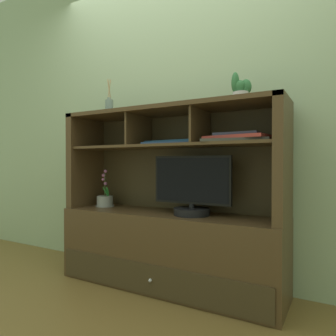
{
  "coord_description": "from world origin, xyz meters",
  "views": [
    {
      "loc": [
        1.1,
        -1.97,
        0.9
      ],
      "look_at": [
        0.0,
        0.0,
        0.87
      ],
      "focal_mm": 32.88,
      "sensor_mm": 36.0,
      "label": 1
    }
  ],
  "objects_px": {
    "media_console": "(168,230)",
    "magazine_stack_centre": "(237,138)",
    "tv_monitor": "(192,190)",
    "magazine_stack_left": "(173,143)",
    "diffuser_bottle": "(109,106)",
    "potted_succulent": "(241,89)",
    "potted_orchid": "(105,200)"
  },
  "relations": [
    {
      "from": "tv_monitor",
      "to": "potted_succulent",
      "type": "xyz_separation_m",
      "value": [
        0.34,
        0.01,
        0.66
      ]
    },
    {
      "from": "magazine_stack_centre",
      "to": "diffuser_bottle",
      "type": "distance_m",
      "value": 1.11
    },
    {
      "from": "media_console",
      "to": "diffuser_bottle",
      "type": "xyz_separation_m",
      "value": [
        -0.54,
        -0.02,
        0.96
      ]
    },
    {
      "from": "potted_orchid",
      "to": "magazine_stack_centre",
      "type": "bearing_deg",
      "value": -2.72
    },
    {
      "from": "potted_orchid",
      "to": "media_console",
      "type": "bearing_deg",
      "value": -1.45
    },
    {
      "from": "magazine_stack_centre",
      "to": "diffuser_bottle",
      "type": "relative_size",
      "value": 1.58
    },
    {
      "from": "potted_orchid",
      "to": "magazine_stack_left",
      "type": "xyz_separation_m",
      "value": [
        0.64,
        0.02,
        0.46
      ]
    },
    {
      "from": "magazine_stack_left",
      "to": "magazine_stack_centre",
      "type": "height_order",
      "value": "magazine_stack_centre"
    },
    {
      "from": "tv_monitor",
      "to": "potted_succulent",
      "type": "relative_size",
      "value": 3.09
    },
    {
      "from": "magazine_stack_left",
      "to": "magazine_stack_centre",
      "type": "relative_size",
      "value": 0.98
    },
    {
      "from": "tv_monitor",
      "to": "magazine_stack_left",
      "type": "xyz_separation_m",
      "value": [
        -0.18,
        0.06,
        0.34
      ]
    },
    {
      "from": "tv_monitor",
      "to": "magazine_stack_centre",
      "type": "height_order",
      "value": "magazine_stack_centre"
    },
    {
      "from": "potted_orchid",
      "to": "magazine_stack_left",
      "type": "height_order",
      "value": "magazine_stack_left"
    },
    {
      "from": "tv_monitor",
      "to": "potted_orchid",
      "type": "xyz_separation_m",
      "value": [
        -0.82,
        0.04,
        -0.12
      ]
    },
    {
      "from": "diffuser_bottle",
      "to": "potted_succulent",
      "type": "relative_size",
      "value": 1.52
    },
    {
      "from": "magazine_stack_centre",
      "to": "diffuser_bottle",
      "type": "height_order",
      "value": "diffuser_bottle"
    },
    {
      "from": "diffuser_bottle",
      "to": "potted_succulent",
      "type": "distance_m",
      "value": 1.08
    },
    {
      "from": "tv_monitor",
      "to": "potted_succulent",
      "type": "height_order",
      "value": "potted_succulent"
    },
    {
      "from": "magazine_stack_centre",
      "to": "potted_orchid",
      "type": "bearing_deg",
      "value": 177.28
    },
    {
      "from": "tv_monitor",
      "to": "potted_orchid",
      "type": "distance_m",
      "value": 0.83
    },
    {
      "from": "magazine_stack_left",
      "to": "potted_succulent",
      "type": "relative_size",
      "value": 2.36
    },
    {
      "from": "tv_monitor",
      "to": "magazine_stack_left",
      "type": "relative_size",
      "value": 1.31
    },
    {
      "from": "potted_succulent",
      "to": "magazine_stack_left",
      "type": "bearing_deg",
      "value": 174.74
    },
    {
      "from": "media_console",
      "to": "diffuser_bottle",
      "type": "distance_m",
      "value": 1.1
    },
    {
      "from": "media_console",
      "to": "magazine_stack_left",
      "type": "xyz_separation_m",
      "value": [
        0.02,
        0.03,
        0.65
      ]
    },
    {
      "from": "tv_monitor",
      "to": "diffuser_bottle",
      "type": "xyz_separation_m",
      "value": [
        -0.74,
        0.01,
        0.65
      ]
    },
    {
      "from": "media_console",
      "to": "magazine_stack_centre",
      "type": "height_order",
      "value": "media_console"
    },
    {
      "from": "tv_monitor",
      "to": "magazine_stack_centre",
      "type": "distance_m",
      "value": 0.48
    },
    {
      "from": "potted_orchid",
      "to": "potted_succulent",
      "type": "distance_m",
      "value": 1.4
    },
    {
      "from": "tv_monitor",
      "to": "potted_succulent",
      "type": "bearing_deg",
      "value": 2.12
    },
    {
      "from": "media_console",
      "to": "magazine_stack_centre",
      "type": "relative_size",
      "value": 3.73
    },
    {
      "from": "potted_orchid",
      "to": "tv_monitor",
      "type": "bearing_deg",
      "value": -3.08
    }
  ]
}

